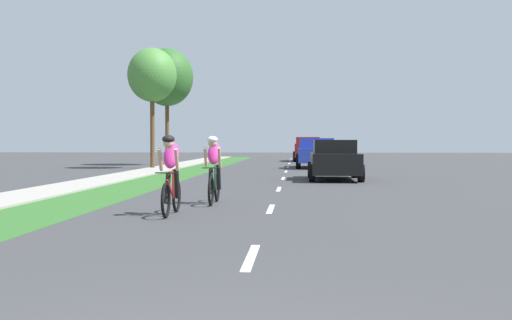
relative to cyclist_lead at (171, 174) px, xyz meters
The scene contains 11 objects.
ground_plane 11.45m from the cyclist_lead, 80.37° to the left, with size 120.00×120.00×0.00m, color #38383A.
grass_verge 11.63m from the cyclist_lead, 103.95° to the left, with size 2.05×70.00×0.01m, color #2D6026.
sidewalk_concrete 12.24m from the cyclist_lead, 112.82° to the left, with size 1.83×70.00×0.10m, color #9E998E.
lane_markings_center 15.40m from the cyclist_lead, 82.86° to the left, with size 0.12×52.20×0.01m.
cyclist_lead is the anchor object (origin of this frame).
cyclist_trailing 2.34m from the cyclist_lead, 76.61° to the left, with size 0.42×1.72×1.58m.
sedan_black 12.38m from the cyclist_lead, 71.74° to the left, with size 1.98×4.30×1.52m.
pickup_blue 22.69m from the cyclist_lead, 81.16° to the left, with size 2.22×5.10×1.64m.
suv_maroon 34.48m from the cyclist_lead, 84.67° to the left, with size 2.15×4.70×1.79m.
street_tree_near 22.17m from the cyclist_lead, 104.31° to the left, with size 2.64×2.64×6.52m.
street_tree_far 26.87m from the cyclist_lead, 102.19° to the left, with size 3.24×3.24×7.22m.
Camera 1 is at (0.59, -3.31, 1.45)m, focal length 43.56 mm.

